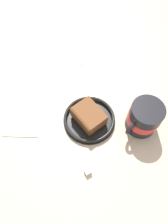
# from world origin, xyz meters

# --- Properties ---
(ground_plane) EXTENTS (1.52, 1.52, 0.03)m
(ground_plane) POSITION_xyz_m (0.00, 0.00, -0.01)
(ground_plane) COLOR tan
(small_plate) EXTENTS (0.16, 0.16, 0.02)m
(small_plate) POSITION_xyz_m (-0.03, 0.03, 0.01)
(small_plate) COLOR black
(small_plate) RESTS_ON ground_plane
(cake_slice) EXTENTS (0.11, 0.11, 0.05)m
(cake_slice) POSITION_xyz_m (-0.03, 0.03, 0.03)
(cake_slice) COLOR #472814
(cake_slice) RESTS_ON small_plate
(tea_mug) EXTENTS (0.10, 0.10, 0.10)m
(tea_mug) POSITION_xyz_m (-0.04, -0.13, 0.05)
(tea_mug) COLOR black
(tea_mug) RESTS_ON ground_plane
(teaspoon) EXTENTS (0.10, 0.09, 0.01)m
(teaspoon) POSITION_xyz_m (0.22, 0.05, 0.00)
(teaspoon) COLOR silver
(teaspoon) RESTS_ON ground_plane
(folded_napkin) EXTENTS (0.13, 0.11, 0.01)m
(folded_napkin) POSITION_xyz_m (-0.02, 0.23, 0.00)
(folded_napkin) COLOR white
(folded_napkin) RESTS_ON ground_plane
(sugar_cube) EXTENTS (0.02, 0.02, 0.02)m
(sugar_cube) POSITION_xyz_m (-0.19, 0.03, 0.01)
(sugar_cube) COLOR white
(sugar_cube) RESTS_ON ground_plane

